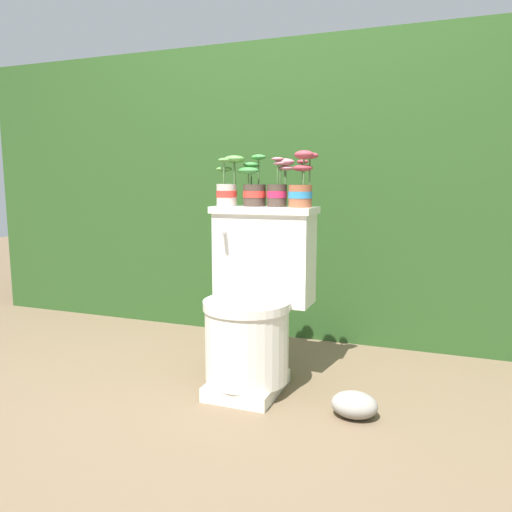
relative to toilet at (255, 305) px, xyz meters
name	(u,v)px	position (x,y,z in m)	size (l,w,h in m)	color
ground_plane	(248,388)	(-0.01, -0.07, -0.36)	(12.00, 12.00, 0.00)	brown
hedge_backdrop	(321,191)	(-0.01, 1.25, 0.47)	(4.29, 1.09, 1.66)	#284C1E
toilet	(255,305)	(0.00, 0.00, 0.00)	(0.46, 0.51, 0.78)	silver
potted_plant_left	(228,185)	(-0.17, 0.10, 0.52)	(0.14, 0.09, 0.23)	beige
potted_plant_midleft	(254,188)	(-0.06, 0.14, 0.50)	(0.12, 0.12, 0.23)	#47382D
potted_plant_middle	(278,187)	(0.06, 0.13, 0.51)	(0.12, 0.09, 0.22)	#47382D
potted_plant_midright	(301,186)	(0.17, 0.11, 0.51)	(0.13, 0.12, 0.24)	#9E5638
garden_stone	(354,405)	(0.47, -0.17, -0.31)	(0.18, 0.14, 0.10)	gray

